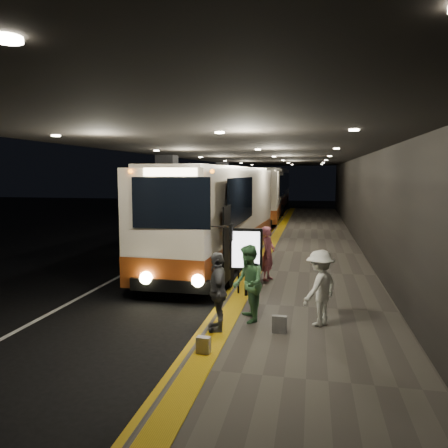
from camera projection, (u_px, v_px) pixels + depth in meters
The scene contains 19 objects.
ground at pixel (172, 276), 15.35m from camera, with size 90.00×90.00×0.00m, color black.
lane_line_white at pixel (169, 250), 20.58m from camera, with size 0.12×50.00×0.01m, color silver.
kerb_stripe_yellow at pixel (256, 253), 19.75m from camera, with size 0.18×50.00×0.01m, color gold.
sidewalk at pixel (310, 254), 19.27m from camera, with size 4.50×50.00×0.15m, color #514C44.
tactile_strip at pixel (267, 250), 19.64m from camera, with size 0.50×50.00×0.01m, color gold.
terminal_wall at pixel (366, 188), 18.49m from camera, with size 0.10×50.00×6.00m, color black.
support_columns at pixel (167, 205), 19.29m from camera, with size 0.80×24.80×4.40m.
canopy at pixel (261, 151), 19.20m from camera, with size 9.00×50.00×0.40m, color black.
coach_main at pixel (218, 219), 17.51m from camera, with size 3.12×12.14×3.75m.
coach_second at pixel (264, 197), 33.26m from camera, with size 3.01×12.03×3.75m.
coach_third at pixel (273, 190), 44.38m from camera, with size 2.76×12.78×4.02m.
passenger_boarding at pixel (268, 253), 14.10m from camera, with size 0.64×0.42×1.75m, color #B8556A.
passenger_waiting_green at pixel (248, 283), 10.15m from camera, with size 0.88×0.54×1.80m, color #47814E.
passenger_waiting_white at pixel (320, 288), 9.90m from camera, with size 1.12×0.52×1.73m, color white.
passenger_waiting_grey at pixel (218, 291), 9.55m from camera, with size 1.03×0.53×1.76m, color #515256.
bag_polka at pixel (279, 324), 9.46m from camera, with size 0.31×0.13×0.38m, color black.
bag_plain at pixel (203, 345), 8.37m from camera, with size 0.26×0.15×0.33m, color silver.
info_sign at pixel (246, 251), 12.19m from camera, with size 0.91×0.16×1.93m.
stanchion_post at pixel (238, 273), 12.53m from camera, with size 0.05×0.05×1.18m, color black.
Camera 1 is at (4.79, -14.37, 3.59)m, focal length 35.00 mm.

